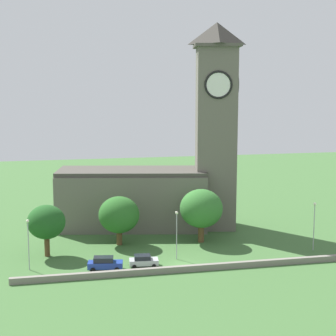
% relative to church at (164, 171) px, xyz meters
% --- Properties ---
extents(ground_plane, '(200.00, 200.00, 0.00)m').
position_rel_church_xyz_m(ground_plane, '(-1.63, -6.13, -10.16)').
color(ground_plane, '#3D6633').
extents(church, '(32.85, 15.11, 35.79)m').
position_rel_church_xyz_m(church, '(0.00, 0.00, 0.00)').
color(church, '#666056').
rests_on(church, ground).
extents(quay_barrier, '(47.05, 0.70, 0.84)m').
position_rel_church_xyz_m(quay_barrier, '(-1.63, -23.89, -9.74)').
color(quay_barrier, gray).
rests_on(quay_barrier, ground).
extents(car_blue, '(5.00, 2.74, 1.90)m').
position_rel_church_xyz_m(car_blue, '(-12.62, -21.01, -9.20)').
color(car_blue, '#233D9E').
rests_on(car_blue, ground).
extents(car_silver, '(4.21, 2.57, 1.65)m').
position_rel_church_xyz_m(car_silver, '(-7.17, -20.55, -9.33)').
color(car_silver, silver).
rests_on(car_silver, ground).
extents(streetlamp_west_end, '(0.44, 0.44, 7.13)m').
position_rel_church_xyz_m(streetlamp_west_end, '(-22.79, -18.64, -5.41)').
color(streetlamp_west_end, '#9EA0A5').
rests_on(streetlamp_west_end, ground).
extents(streetlamp_west_mid, '(0.44, 0.44, 7.15)m').
position_rel_church_xyz_m(streetlamp_west_mid, '(-1.88, -18.34, -5.40)').
color(streetlamp_west_mid, '#9EA0A5').
rests_on(streetlamp_west_mid, ground).
extents(streetlamp_central, '(0.44, 0.44, 7.50)m').
position_rel_church_xyz_m(streetlamp_central, '(19.74, -18.45, -5.20)').
color(streetlamp_central, '#9EA0A5').
rests_on(streetlamp_central, ground).
extents(tree_riverside_east, '(6.92, 6.92, 8.69)m').
position_rel_church_xyz_m(tree_riverside_east, '(3.99, -10.55, -4.62)').
color(tree_riverside_east, brown).
rests_on(tree_riverside_east, ground).
extents(tree_churchyard, '(6.48, 6.48, 7.82)m').
position_rel_church_xyz_m(tree_churchyard, '(-9.17, -9.30, -5.29)').
color(tree_churchyard, brown).
rests_on(tree_churchyard, ground).
extents(tree_by_tower, '(5.63, 5.63, 7.75)m').
position_rel_church_xyz_m(tree_by_tower, '(-20.40, -12.89, -4.99)').
color(tree_by_tower, brown).
rests_on(tree_by_tower, ground).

